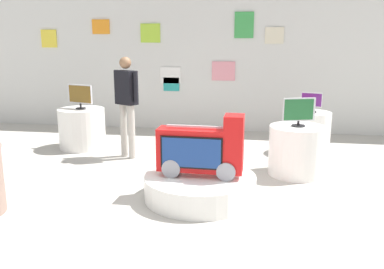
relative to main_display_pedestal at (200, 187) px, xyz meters
name	(u,v)px	position (x,y,z in m)	size (l,w,h in m)	color
ground_plane	(194,204)	(-0.05, -0.22, -0.15)	(30.00, 30.00, 0.00)	#B2ADA3
back_wall_display	(223,62)	(-0.05, 4.15, 1.39)	(11.29, 0.13, 3.08)	silver
main_display_pedestal	(200,187)	(0.00, 0.00, 0.00)	(1.45, 1.45, 0.31)	white
novelty_firetruck_tv	(202,151)	(0.02, -0.01, 0.48)	(1.10, 0.38, 0.81)	gray
display_pedestal_left_rear	(297,150)	(1.32, 1.19, 0.22)	(0.84, 0.84, 0.75)	white
tv_on_left_rear	(299,111)	(1.32, 1.19, 0.83)	(0.48, 0.20, 0.43)	black
display_pedestal_center_rear	(82,128)	(-2.57, 2.20, 0.22)	(0.87, 0.87, 0.75)	white
tv_on_center_rear	(80,95)	(-2.57, 2.19, 0.86)	(0.54, 0.20, 0.45)	black
display_pedestal_right_rear	(309,132)	(1.66, 2.49, 0.22)	(0.76, 0.76, 0.75)	white
tv_on_right_rear	(311,102)	(1.66, 2.49, 0.78)	(0.37, 0.22, 0.35)	black
shopper_browsing_near_truck	(127,99)	(-1.50, 1.69, 0.87)	(0.49, 0.36, 1.74)	#B2ADA3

